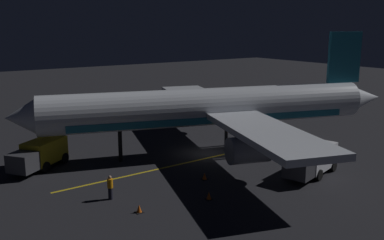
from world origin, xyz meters
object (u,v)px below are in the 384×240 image
object	(u,v)px
traffic_cone_near_right	(139,209)
airliner	(216,108)
baggage_truck	(40,155)
catering_truck	(312,161)
traffic_cone_under_wing	(205,176)
traffic_cone_near_left	(209,196)
ground_crew_worker	(110,187)

from	to	relation	value
traffic_cone_near_right	airliner	bearing A→B (deg)	-57.51
baggage_truck	catering_truck	bearing A→B (deg)	-128.86
traffic_cone_under_wing	traffic_cone_near_left	bearing A→B (deg)	148.07
airliner	traffic_cone_near_left	world-z (taller)	airliner
traffic_cone_under_wing	catering_truck	bearing A→B (deg)	-117.81
catering_truck	traffic_cone_under_wing	world-z (taller)	catering_truck
traffic_cone_under_wing	ground_crew_worker	bearing A→B (deg)	85.93
catering_truck	traffic_cone_near_left	xyz separation A→B (m)	(0.70, 9.88, -0.98)
airliner	ground_crew_worker	distance (m)	14.22
airliner	baggage_truck	distance (m)	16.09
traffic_cone_near_left	baggage_truck	bearing A→B (deg)	29.82
ground_crew_worker	traffic_cone_near_left	xyz separation A→B (m)	(-3.95, -5.65, -0.64)
ground_crew_worker	traffic_cone_under_wing	bearing A→B (deg)	-94.07
traffic_cone_near_left	traffic_cone_under_wing	bearing A→B (deg)	-31.93
catering_truck	traffic_cone_near_left	world-z (taller)	catering_truck
catering_truck	traffic_cone_near_right	size ratio (longest dim) A/B	11.29
airliner	traffic_cone_under_wing	distance (m)	8.47
catering_truck	traffic_cone_under_wing	distance (m)	8.83
airliner	traffic_cone_near_left	distance (m)	12.07
baggage_truck	traffic_cone_near_left	bearing A→B (deg)	-150.18
airliner	traffic_cone_near_right	world-z (taller)	airliner
ground_crew_worker	traffic_cone_under_wing	xyz separation A→B (m)	(-0.55, -7.76, -0.64)
airliner	baggage_truck	world-z (taller)	airliner
baggage_truck	ground_crew_worker	xyz separation A→B (m)	(-9.55, -2.09, -0.32)
baggage_truck	catering_truck	xyz separation A→B (m)	(-14.20, -17.62, 0.02)
catering_truck	traffic_cone_near_right	xyz separation A→B (m)	(1.55, 14.92, -0.98)
baggage_truck	traffic_cone_under_wing	xyz separation A→B (m)	(-10.10, -9.85, -0.96)
airliner	ground_crew_worker	world-z (taller)	airliner
ground_crew_worker	baggage_truck	bearing A→B (deg)	12.35
catering_truck	traffic_cone_under_wing	bearing A→B (deg)	62.19
traffic_cone_near_left	traffic_cone_under_wing	world-z (taller)	same
traffic_cone_near_left	traffic_cone_under_wing	size ratio (longest dim) A/B	1.00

